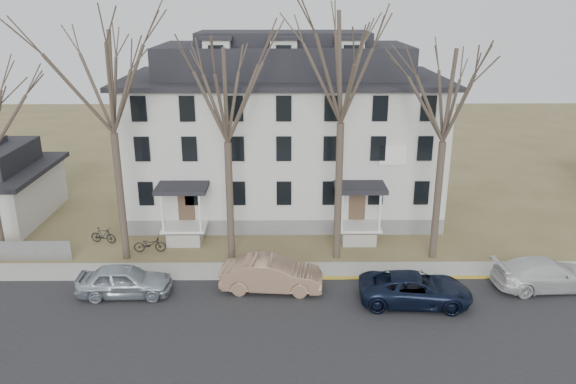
{
  "coord_description": "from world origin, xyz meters",
  "views": [
    {
      "loc": [
        -2.02,
        -19.36,
        13.96
      ],
      "look_at": [
        -1.79,
        9.0,
        4.23
      ],
      "focal_mm": 35.0,
      "sensor_mm": 36.0,
      "label": 1
    }
  ],
  "objects_px": {
    "car_tan": "(272,275)",
    "bicycle_right": "(103,236)",
    "tree_far_left": "(108,75)",
    "tree_center": "(343,60)",
    "car_navy": "(415,290)",
    "boarding_house": "(284,133)",
    "car_silver": "(125,281)",
    "tree_mid_left": "(226,89)",
    "bicycle_left": "(150,245)",
    "car_white": "(546,275)",
    "tree_mid_right": "(448,89)"
  },
  "relations": [
    {
      "from": "car_white",
      "to": "bicycle_right",
      "type": "xyz_separation_m",
      "value": [
        -24.17,
        5.81,
        -0.29
      ]
    },
    {
      "from": "tree_far_left",
      "to": "tree_mid_right",
      "type": "bearing_deg",
      "value": 0.0
    },
    {
      "from": "car_silver",
      "to": "car_white",
      "type": "xyz_separation_m",
      "value": [
        21.17,
        0.52,
        -0.01
      ]
    },
    {
      "from": "car_white",
      "to": "tree_far_left",
      "type": "bearing_deg",
      "value": 75.76
    },
    {
      "from": "tree_mid_left",
      "to": "car_white",
      "type": "distance_m",
      "value": 18.89
    },
    {
      "from": "tree_mid_right",
      "to": "tree_center",
      "type": "bearing_deg",
      "value": 180.0
    },
    {
      "from": "tree_center",
      "to": "car_white",
      "type": "distance_m",
      "value": 15.03
    },
    {
      "from": "tree_far_left",
      "to": "tree_center",
      "type": "height_order",
      "value": "tree_center"
    },
    {
      "from": "tree_mid_left",
      "to": "car_navy",
      "type": "xyz_separation_m",
      "value": [
        9.3,
        -5.2,
        -8.85
      ]
    },
    {
      "from": "car_tan",
      "to": "tree_mid_right",
      "type": "bearing_deg",
      "value": -63.05
    },
    {
      "from": "tree_center",
      "to": "tree_mid_right",
      "type": "height_order",
      "value": "tree_center"
    },
    {
      "from": "car_tan",
      "to": "tree_mid_left",
      "type": "bearing_deg",
      "value": 36.04
    },
    {
      "from": "bicycle_left",
      "to": "car_navy",
      "type": "bearing_deg",
      "value": -116.05
    },
    {
      "from": "car_silver",
      "to": "bicycle_right",
      "type": "distance_m",
      "value": 7.02
    },
    {
      "from": "tree_far_left",
      "to": "tree_center",
      "type": "distance_m",
      "value": 12.02
    },
    {
      "from": "car_white",
      "to": "car_navy",
      "type": "bearing_deg",
      "value": 96.89
    },
    {
      "from": "tree_far_left",
      "to": "tree_center",
      "type": "bearing_deg",
      "value": 0.0
    },
    {
      "from": "tree_mid_left",
      "to": "tree_far_left",
      "type": "bearing_deg",
      "value": 180.0
    },
    {
      "from": "tree_mid_left",
      "to": "car_silver",
      "type": "height_order",
      "value": "tree_mid_left"
    },
    {
      "from": "tree_far_left",
      "to": "bicycle_right",
      "type": "relative_size",
      "value": 8.43
    },
    {
      "from": "car_tan",
      "to": "bicycle_right",
      "type": "bearing_deg",
      "value": 64.63
    },
    {
      "from": "tree_center",
      "to": "car_tan",
      "type": "distance_m",
      "value": 11.52
    },
    {
      "from": "boarding_house",
      "to": "tree_center",
      "type": "relative_size",
      "value": 1.41
    },
    {
      "from": "boarding_house",
      "to": "bicycle_left",
      "type": "bearing_deg",
      "value": -136.41
    },
    {
      "from": "tree_far_left",
      "to": "bicycle_left",
      "type": "xyz_separation_m",
      "value": [
        1.19,
        0.72,
        -9.86
      ]
    },
    {
      "from": "boarding_house",
      "to": "tree_mid_left",
      "type": "distance_m",
      "value": 9.66
    },
    {
      "from": "boarding_house",
      "to": "tree_center",
      "type": "xyz_separation_m",
      "value": [
        3.0,
        -8.15,
        5.71
      ]
    },
    {
      "from": "tree_far_left",
      "to": "car_white",
      "type": "xyz_separation_m",
      "value": [
        22.27,
        -3.78,
        -9.57
      ]
    },
    {
      "from": "tree_center",
      "to": "car_silver",
      "type": "height_order",
      "value": "tree_center"
    },
    {
      "from": "tree_far_left",
      "to": "car_navy",
      "type": "bearing_deg",
      "value": -18.76
    },
    {
      "from": "tree_center",
      "to": "tree_mid_left",
      "type": "bearing_deg",
      "value": 180.0
    },
    {
      "from": "tree_center",
      "to": "bicycle_left",
      "type": "distance_m",
      "value": 15.16
    },
    {
      "from": "car_tan",
      "to": "bicycle_left",
      "type": "relative_size",
      "value": 2.78
    },
    {
      "from": "car_silver",
      "to": "bicycle_left",
      "type": "xyz_separation_m",
      "value": [
        0.09,
        5.03,
        -0.3
      ]
    },
    {
      "from": "tree_center",
      "to": "boarding_house",
      "type": "bearing_deg",
      "value": 110.2
    },
    {
      "from": "tree_far_left",
      "to": "car_navy",
      "type": "xyz_separation_m",
      "value": [
        15.3,
        -5.2,
        -9.59
      ]
    },
    {
      "from": "tree_far_left",
      "to": "bicycle_right",
      "type": "bearing_deg",
      "value": 133.14
    },
    {
      "from": "boarding_house",
      "to": "car_silver",
      "type": "xyz_separation_m",
      "value": [
        -7.9,
        -12.46,
        -4.59
      ]
    },
    {
      "from": "boarding_house",
      "to": "tree_far_left",
      "type": "distance_m",
      "value": 13.12
    },
    {
      "from": "bicycle_left",
      "to": "bicycle_right",
      "type": "distance_m",
      "value": 3.36
    },
    {
      "from": "boarding_house",
      "to": "tree_center",
      "type": "bearing_deg",
      "value": -69.8
    },
    {
      "from": "tree_far_left",
      "to": "car_navy",
      "type": "height_order",
      "value": "tree_far_left"
    },
    {
      "from": "bicycle_right",
      "to": "bicycle_left",
      "type": "bearing_deg",
      "value": -100.19
    },
    {
      "from": "tree_mid_right",
      "to": "car_silver",
      "type": "relative_size",
      "value": 2.76
    },
    {
      "from": "car_navy",
      "to": "tree_center",
      "type": "bearing_deg",
      "value": 36.28
    },
    {
      "from": "car_tan",
      "to": "bicycle_right",
      "type": "distance_m",
      "value": 11.82
    },
    {
      "from": "tree_mid_left",
      "to": "bicycle_left",
      "type": "xyz_separation_m",
      "value": [
        -4.81,
        0.72,
        -9.12
      ]
    },
    {
      "from": "tree_mid_left",
      "to": "car_white",
      "type": "height_order",
      "value": "tree_mid_left"
    },
    {
      "from": "tree_far_left",
      "to": "tree_mid_left",
      "type": "bearing_deg",
      "value": 0.0
    },
    {
      "from": "tree_mid_left",
      "to": "bicycle_right",
      "type": "height_order",
      "value": "tree_mid_left"
    }
  ]
}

